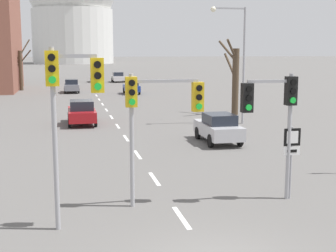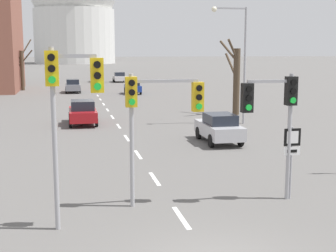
{
  "view_description": "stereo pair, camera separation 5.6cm",
  "coord_description": "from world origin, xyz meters",
  "px_view_note": "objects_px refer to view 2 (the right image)",
  "views": [
    {
      "loc": [
        -3.31,
        -9.93,
        5.05
      ],
      "look_at": [
        -0.04,
        5.12,
        2.57
      ],
      "focal_mm": 50.0,
      "sensor_mm": 36.0,
      "label": 1
    },
    {
      "loc": [
        -3.26,
        -9.94,
        5.05
      ],
      "look_at": [
        -0.04,
        5.12,
        2.57
      ],
      "focal_mm": 50.0,
      "sensor_mm": 36.0,
      "label": 2
    }
  ],
  "objects_px": {
    "street_lamp_right": "(238,52)",
    "sedan_near_left": "(98,77)",
    "sedan_far_left": "(73,86)",
    "traffic_signal_near_left": "(68,93)",
    "sedan_mid_centre": "(83,112)",
    "sedan_distant_centre": "(219,128)",
    "traffic_signal_near_right": "(275,106)",
    "traffic_signal_centre_tall": "(156,106)",
    "sedan_far_right": "(133,87)",
    "sedan_near_right": "(119,77)",
    "route_sign_post": "(292,150)"
  },
  "relations": [
    {
      "from": "street_lamp_right",
      "to": "sedan_near_left",
      "type": "height_order",
      "value": "street_lamp_right"
    },
    {
      "from": "sedan_far_left",
      "to": "traffic_signal_near_left",
      "type": "bearing_deg",
      "value": -90.7
    },
    {
      "from": "sedan_mid_centre",
      "to": "sedan_distant_centre",
      "type": "distance_m",
      "value": 10.97
    },
    {
      "from": "street_lamp_right",
      "to": "sedan_far_left",
      "type": "xyz_separation_m",
      "value": [
        -10.95,
        27.63,
        -4.12
      ]
    },
    {
      "from": "traffic_signal_near_left",
      "to": "street_lamp_right",
      "type": "height_order",
      "value": "street_lamp_right"
    },
    {
      "from": "traffic_signal_near_right",
      "to": "traffic_signal_near_left",
      "type": "xyz_separation_m",
      "value": [
        -6.71,
        -1.21,
        0.65
      ]
    },
    {
      "from": "traffic_signal_near_right",
      "to": "sedan_distant_centre",
      "type": "bearing_deg",
      "value": 81.99
    },
    {
      "from": "traffic_signal_centre_tall",
      "to": "sedan_far_right",
      "type": "distance_m",
      "value": 40.7
    },
    {
      "from": "traffic_signal_near_right",
      "to": "traffic_signal_centre_tall",
      "type": "xyz_separation_m",
      "value": [
        -3.96,
        0.33,
        0.04
      ]
    },
    {
      "from": "traffic_signal_near_right",
      "to": "sedan_near_right",
      "type": "distance_m",
      "value": 62.19
    },
    {
      "from": "traffic_signal_centre_tall",
      "to": "sedan_mid_centre",
      "type": "bearing_deg",
      "value": 95.78
    },
    {
      "from": "sedan_far_right",
      "to": "sedan_distant_centre",
      "type": "distance_m",
      "value": 30.63
    },
    {
      "from": "traffic_signal_near_left",
      "to": "sedan_far_left",
      "type": "distance_m",
      "value": 45.27
    },
    {
      "from": "route_sign_post",
      "to": "sedan_mid_centre",
      "type": "bearing_deg",
      "value": 109.38
    },
    {
      "from": "traffic_signal_near_right",
      "to": "route_sign_post",
      "type": "xyz_separation_m",
      "value": [
        0.68,
        -0.0,
        -1.54
      ]
    },
    {
      "from": "route_sign_post",
      "to": "street_lamp_right",
      "type": "height_order",
      "value": "street_lamp_right"
    },
    {
      "from": "route_sign_post",
      "to": "sedan_near_left",
      "type": "xyz_separation_m",
      "value": [
        -2.61,
        63.2,
        -0.89
      ]
    },
    {
      "from": "street_lamp_right",
      "to": "sedan_far_left",
      "type": "relative_size",
      "value": 1.83
    },
    {
      "from": "sedan_mid_centre",
      "to": "traffic_signal_centre_tall",
      "type": "bearing_deg",
      "value": -84.22
    },
    {
      "from": "street_lamp_right",
      "to": "sedan_mid_centre",
      "type": "height_order",
      "value": "street_lamp_right"
    },
    {
      "from": "sedan_far_left",
      "to": "sedan_far_right",
      "type": "bearing_deg",
      "value": -25.29
    },
    {
      "from": "traffic_signal_near_right",
      "to": "street_lamp_right",
      "type": "distance_m",
      "value": 17.1
    },
    {
      "from": "sedan_near_right",
      "to": "sedan_far_right",
      "type": "relative_size",
      "value": 0.99
    },
    {
      "from": "sedan_mid_centre",
      "to": "sedan_far_left",
      "type": "xyz_separation_m",
      "value": [
        -0.37,
        25.61,
        -0.02
      ]
    },
    {
      "from": "traffic_signal_near_left",
      "to": "traffic_signal_centre_tall",
      "type": "distance_m",
      "value": 3.21
    },
    {
      "from": "sedan_near_left",
      "to": "sedan_mid_centre",
      "type": "distance_m",
      "value": 45.01
    },
    {
      "from": "traffic_signal_near_left",
      "to": "sedan_near_left",
      "type": "bearing_deg",
      "value": 85.76
    },
    {
      "from": "sedan_near_right",
      "to": "sedan_far_left",
      "type": "distance_m",
      "value": 19.71
    },
    {
      "from": "route_sign_post",
      "to": "sedan_far_left",
      "type": "xyz_separation_m",
      "value": [
        -6.83,
        43.96,
        -0.88
      ]
    },
    {
      "from": "sedan_far_right",
      "to": "sedan_near_right",
      "type": "bearing_deg",
      "value": 88.06
    },
    {
      "from": "traffic_signal_centre_tall",
      "to": "sedan_distant_centre",
      "type": "relative_size",
      "value": 1.09
    },
    {
      "from": "traffic_signal_centre_tall",
      "to": "sedan_distant_centre",
      "type": "xyz_separation_m",
      "value": [
        5.37,
        9.73,
        -2.45
      ]
    },
    {
      "from": "traffic_signal_near_right",
      "to": "sedan_near_right",
      "type": "height_order",
      "value": "traffic_signal_near_right"
    },
    {
      "from": "sedan_near_right",
      "to": "sedan_far_right",
      "type": "height_order",
      "value": "sedan_far_right"
    },
    {
      "from": "traffic_signal_centre_tall",
      "to": "sedan_far_right",
      "type": "height_order",
      "value": "traffic_signal_centre_tall"
    },
    {
      "from": "sedan_near_left",
      "to": "sedan_far_right",
      "type": "height_order",
      "value": "sedan_far_right"
    },
    {
      "from": "street_lamp_right",
      "to": "sedan_far_left",
      "type": "height_order",
      "value": "street_lamp_right"
    },
    {
      "from": "traffic_signal_centre_tall",
      "to": "sedan_distant_centre",
      "type": "bearing_deg",
      "value": 61.09
    },
    {
      "from": "sedan_near_left",
      "to": "traffic_signal_near_left",
      "type": "bearing_deg",
      "value": -94.24
    },
    {
      "from": "sedan_far_right",
      "to": "street_lamp_right",
      "type": "bearing_deg",
      "value": -80.64
    },
    {
      "from": "traffic_signal_near_left",
      "to": "sedan_far_right",
      "type": "bearing_deg",
      "value": 79.87
    },
    {
      "from": "traffic_signal_near_left",
      "to": "sedan_near_right",
      "type": "xyz_separation_m",
      "value": [
        8.21,
        63.33,
        -3.08
      ]
    },
    {
      "from": "traffic_signal_centre_tall",
      "to": "sedan_far_right",
      "type": "bearing_deg",
      "value": 83.3
    },
    {
      "from": "traffic_signal_near_left",
      "to": "sedan_distant_centre",
      "type": "distance_m",
      "value": 14.23
    },
    {
      "from": "sedan_distant_centre",
      "to": "traffic_signal_centre_tall",
      "type": "bearing_deg",
      "value": -118.91
    },
    {
      "from": "sedan_far_left",
      "to": "sedan_mid_centre",
      "type": "bearing_deg",
      "value": -89.17
    },
    {
      "from": "street_lamp_right",
      "to": "sedan_near_left",
      "type": "bearing_deg",
      "value": 98.17
    },
    {
      "from": "traffic_signal_near_right",
      "to": "traffic_signal_centre_tall",
      "type": "distance_m",
      "value": 3.97
    },
    {
      "from": "sedan_mid_centre",
      "to": "street_lamp_right",
      "type": "bearing_deg",
      "value": -10.83
    },
    {
      "from": "traffic_signal_centre_tall",
      "to": "sedan_far_right",
      "type": "xyz_separation_m",
      "value": [
        4.74,
        40.35,
        -2.44
      ]
    }
  ]
}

